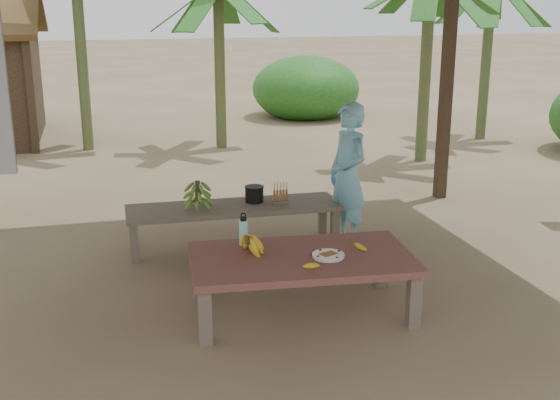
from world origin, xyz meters
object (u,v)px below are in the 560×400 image
object	(u,v)px
cooking_pot	(254,194)
bench	(234,211)
plate	(328,256)
woman	(348,175)
ripe_banana_bunch	(247,244)
work_table	(302,263)
water_flask	(244,231)

from	to	relation	value
cooking_pot	bench	bearing A→B (deg)	-162.68
plate	woman	bearing A→B (deg)	64.87
woman	ripe_banana_bunch	bearing A→B (deg)	-57.05
work_table	water_flask	xyz separation A→B (m)	(-0.40, 0.38, 0.18)
plate	woman	xyz separation A→B (m)	(0.75, 1.59, 0.23)
plate	cooking_pot	world-z (taller)	cooking_pot
work_table	plate	world-z (taller)	plate
ripe_banana_bunch	plate	size ratio (longest dim) A/B	1.03
bench	ripe_banana_bunch	bearing A→B (deg)	-95.54
water_flask	bench	bearing A→B (deg)	82.44
bench	woman	xyz separation A→B (m)	(1.16, -0.23, 0.36)
ripe_banana_bunch	cooking_pot	xyz separation A→B (m)	(0.43, 1.63, -0.05)
work_table	bench	distance (m)	1.73
ripe_banana_bunch	water_flask	world-z (taller)	water_flask
work_table	cooking_pot	bearing A→B (deg)	94.83
bench	cooking_pot	size ratio (longest dim) A/B	11.56
work_table	cooking_pot	world-z (taller)	cooking_pot
bench	water_flask	size ratio (longest dim) A/B	7.77
plate	cooking_pot	distance (m)	1.90
water_flask	cooking_pot	distance (m)	1.47
plate	cooking_pot	xyz separation A→B (m)	(-0.18, 1.89, 0.01)
water_flask	work_table	bearing A→B (deg)	-43.50
work_table	woman	bearing A→B (deg)	63.00
water_flask	woman	bearing A→B (deg)	39.62
bench	plate	world-z (taller)	plate
plate	ripe_banana_bunch	bearing A→B (deg)	156.57
cooking_pot	woman	xyz separation A→B (m)	(0.93, -0.30, 0.22)
water_flask	woman	distance (m)	1.75
water_flask	woman	world-z (taller)	woman
ripe_banana_bunch	woman	size ratio (longest dim) A/B	0.18
work_table	ripe_banana_bunch	distance (m)	0.47
woman	bench	bearing A→B (deg)	-112.33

